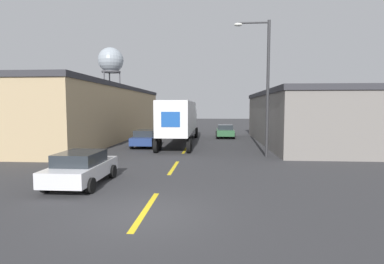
% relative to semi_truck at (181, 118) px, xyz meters
% --- Properties ---
extents(ground_plane, '(160.00, 160.00, 0.00)m').
position_rel_semi_truck_xyz_m(ground_plane, '(0.88, -18.90, -2.32)').
color(ground_plane, '#333335').
extents(road_centerline, '(0.20, 17.63, 0.01)m').
position_rel_semi_truck_xyz_m(road_centerline, '(0.88, -11.52, -2.31)').
color(road_centerline, yellow).
rests_on(road_centerline, ground_plane).
extents(warehouse_left, '(12.40, 28.25, 5.59)m').
position_rel_semi_truck_xyz_m(warehouse_left, '(-11.84, 3.52, 0.48)').
color(warehouse_left, tan).
rests_on(warehouse_left, ground_plane).
extents(warehouse_right, '(13.29, 18.40, 4.82)m').
position_rel_semi_truck_xyz_m(warehouse_right, '(14.03, 0.22, 0.10)').
color(warehouse_right, slate).
rests_on(warehouse_right, ground_plane).
extents(semi_truck, '(2.84, 14.48, 3.86)m').
position_rel_semi_truck_xyz_m(semi_truck, '(0.00, 0.00, 0.00)').
color(semi_truck, silver).
rests_on(semi_truck, ground_plane).
extents(parked_car_left_far, '(2.05, 4.13, 1.45)m').
position_rel_semi_truck_xyz_m(parked_car_left_far, '(-2.62, -3.02, -1.56)').
color(parked_car_left_far, navy).
rests_on(parked_car_left_far, ground_plane).
extents(parked_car_right_far, '(2.05, 4.13, 1.45)m').
position_rel_semi_truck_xyz_m(parked_car_right_far, '(4.37, 5.29, -1.56)').
color(parked_car_right_far, '#2D5B38').
rests_on(parked_car_right_far, ground_plane).
extents(parked_car_left_near, '(2.05, 4.13, 1.45)m').
position_rel_semi_truck_xyz_m(parked_car_left_near, '(-2.62, -15.49, -1.56)').
color(parked_car_left_near, silver).
rests_on(parked_car_left_near, ground_plane).
extents(water_tower, '(5.66, 5.66, 16.82)m').
position_rel_semi_truck_xyz_m(water_tower, '(-20.16, 39.31, 11.48)').
color(water_tower, '#47474C').
rests_on(water_tower, ground_plane).
extents(street_lamp, '(2.38, 0.32, 9.04)m').
position_rel_semi_truck_xyz_m(street_lamp, '(6.43, -7.54, 2.85)').
color(street_lamp, '#2D2D30').
rests_on(street_lamp, ground_plane).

